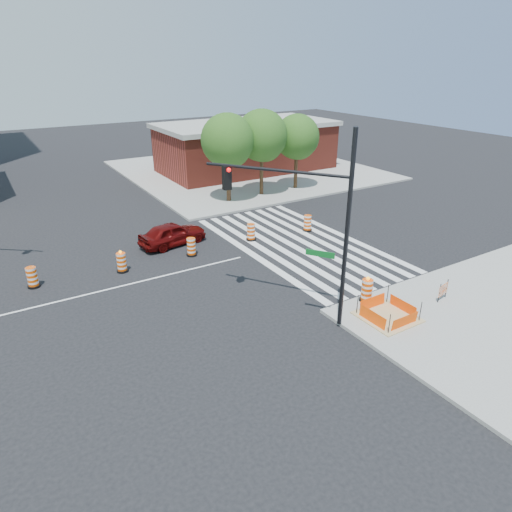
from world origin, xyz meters
The scene contains 18 objects.
ground centered at (0.00, 0.00, 0.00)m, with size 120.00×120.00×0.00m, color black.
sidewalk_ne centered at (18.00, 18.00, 0.07)m, with size 22.00×22.00×0.15m, color gray.
crosswalk_east centered at (10.95, 0.00, 0.01)m, with size 6.75×13.50×0.01m.
lane_centerline centered at (0.00, 0.00, 0.01)m, with size 14.00×0.12×0.01m, color silver.
excavation_pit centered at (9.00, -9.00, 0.22)m, with size 2.20×2.20×0.90m.
brick_storefront centered at (18.00, 18.00, 2.32)m, with size 16.50×8.50×4.60m.
red_coupe centered at (4.54, 3.72, 0.68)m, with size 1.62×4.02×1.37m, color #510706.
signal_pole_se centered at (6.02, -6.94, 4.83)m, with size 3.53×4.96×7.87m.
pit_drum centered at (9.24, -7.47, 0.65)m, with size 0.62×0.62×1.21m.
barricade centered at (12.23, -9.19, 0.65)m, with size 0.76×0.19×0.91m.
tree_north_c centered at (11.51, 9.59, 4.44)m, with size 3.89×3.89×6.62m.
tree_north_d centered at (14.60, 9.84, 4.50)m, with size 3.94×3.94×6.70m.
tree_north_e centered at (18.05, 9.99, 4.11)m, with size 3.60×3.60×6.13m.
median_drum_2 centered at (-3.27, 2.15, 0.48)m, with size 0.60×0.60×1.02m.
median_drum_3 centered at (0.89, 1.62, 0.49)m, with size 0.60×0.60×1.18m.
median_drum_4 centered at (4.82, 1.67, 0.48)m, with size 0.60×0.60×1.02m.
median_drum_5 centered at (8.85, 1.91, 0.48)m, with size 0.60×0.60×1.02m.
median_drum_6 centered at (12.76, 1.44, 0.48)m, with size 0.60×0.60×1.02m.
Camera 1 is at (-4.38, -20.21, 10.22)m, focal length 32.00 mm.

